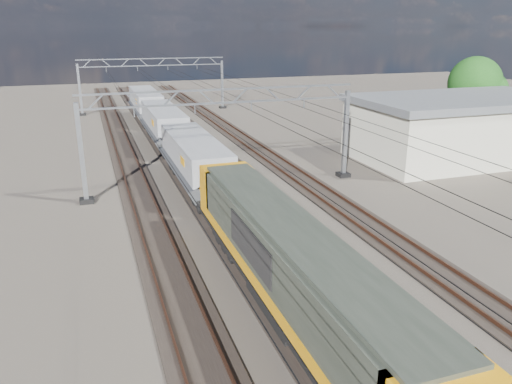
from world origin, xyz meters
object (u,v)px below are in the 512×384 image
object	(u,v)px
catenary_gantry_mid	(224,135)
hopper_wagon_mid	(164,123)
hopper_wagon_third	(146,103)
tree_far	(478,85)
catenary_gantry_far	(154,83)
industrial_shed	(461,127)
locomotive	(291,265)
hopper_wagon_lead	(195,158)

from	to	relation	value
catenary_gantry_mid	hopper_wagon_mid	world-z (taller)	catenary_gantry_mid
hopper_wagon_third	tree_far	xyz separation A→B (m)	(32.32, -19.32, 3.00)
catenary_gantry_far	hopper_wagon_mid	world-z (taller)	catenary_gantry_far
catenary_gantry_mid	tree_far	xyz separation A→B (m)	(30.32, 9.79, 1.32)
catenary_gantry_mid	industrial_shed	bearing A→B (deg)	5.19
hopper_wagon_mid	hopper_wagon_third	distance (m)	14.20
catenary_gantry_far	industrial_shed	xyz separation A→B (m)	(22.00, -34.00, -1.18)
catenary_gantry_far	tree_far	size ratio (longest dim) A/B	2.43
catenary_gantry_mid	hopper_wagon_third	world-z (taller)	catenary_gantry_mid
catenary_gantry_mid	hopper_wagon_third	bearing A→B (deg)	93.93
catenary_gantry_far	tree_far	distance (m)	40.10
locomotive	hopper_wagon_mid	distance (m)	31.90
locomotive	tree_far	bearing A→B (deg)	39.64
hopper_wagon_lead	tree_far	xyz separation A→B (m)	(32.32, 9.08, 3.00)
catenary_gantry_mid	hopper_wagon_lead	size ratio (longest dim) A/B	1.53
catenary_gantry_far	locomotive	bearing A→B (deg)	-92.16
hopper_wagon_third	catenary_gantry_far	bearing A→B (deg)	73.81
hopper_wagon_lead	hopper_wagon_third	world-z (taller)	same
industrial_shed	hopper_wagon_lead	bearing A→B (deg)	-176.93
catenary_gantry_far	tree_far	xyz separation A→B (m)	(30.32, -26.21, 1.32)
hopper_wagon_lead	hopper_wagon_mid	xyz separation A→B (m)	(0.00, 14.20, 0.00)
locomotive	hopper_wagon_mid	size ratio (longest dim) A/B	1.62
industrial_shed	locomotive	bearing A→B (deg)	-141.66
catenary_gantry_far	hopper_wagon_lead	size ratio (longest dim) A/B	1.53
industrial_shed	tree_far	distance (m)	11.67
catenary_gantry_far	locomotive	xyz separation A→B (m)	(-2.00, -52.98, -1.58)
tree_far	hopper_wagon_third	bearing A→B (deg)	149.12
hopper_wagon_lead	industrial_shed	world-z (taller)	industrial_shed
locomotive	catenary_gantry_mid	bearing A→B (deg)	83.28
hopper_wagon_mid	tree_far	distance (m)	32.86
hopper_wagon_third	hopper_wagon_lead	bearing A→B (deg)	-90.00
hopper_wagon_lead	catenary_gantry_mid	bearing A→B (deg)	-19.60
industrial_shed	catenary_gantry_mid	bearing A→B (deg)	-174.81
catenary_gantry_mid	tree_far	bearing A→B (deg)	17.89
tree_far	catenary_gantry_mid	bearing A→B (deg)	-162.11
catenary_gantry_far	hopper_wagon_mid	xyz separation A→B (m)	(-2.00, -21.09, -1.67)
tree_far	locomotive	bearing A→B (deg)	-140.36
locomotive	hopper_wagon_lead	bearing A→B (deg)	90.00
catenary_gantry_mid	industrial_shed	size ratio (longest dim) A/B	1.07
locomotive	hopper_wagon_lead	world-z (taller)	locomotive
catenary_gantry_far	tree_far	bearing A→B (deg)	-40.85
industrial_shed	hopper_wagon_third	bearing A→B (deg)	131.52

